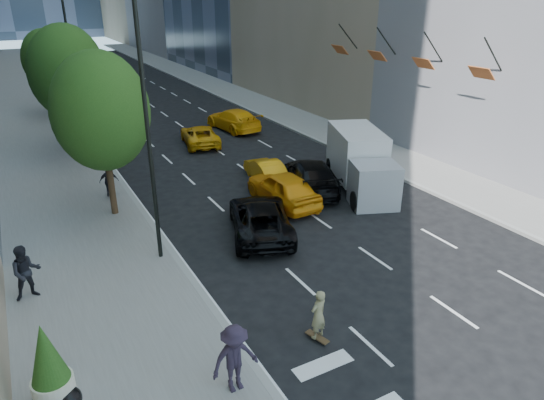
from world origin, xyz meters
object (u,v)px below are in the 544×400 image
skateboarder (318,318)px  black_sedan_lincoln (260,218)px  city_bus (99,112)px  box_truck (361,161)px  planter_shrub (49,368)px  black_sedan_mercedes (311,175)px

skateboarder → black_sedan_lincoln: bearing=-119.5°
skateboarder → city_bus: city_bus is taller
city_bus → box_truck: size_ratio=1.60×
city_bus → planter_shrub: city_bus is taller
black_sedan_mercedes → box_truck: bearing=177.4°
planter_shrub → skateboarder: bearing=-7.5°
black_sedan_lincoln → black_sedan_mercedes: bearing=-125.2°
box_truck → skateboarder: bearing=-112.2°
black_sedan_lincoln → box_truck: size_ratio=0.79×
black_sedan_lincoln → planter_shrub: (-9.00, -6.16, 0.58)m
box_truck → black_sedan_lincoln: bearing=-141.6°
skateboarder → black_sedan_lincoln: size_ratio=0.31×
black_sedan_lincoln → city_bus: bearing=-62.0°
skateboarder → black_sedan_mercedes: skateboarder is taller
skateboarder → city_bus: 27.86m
black_sedan_mercedes → planter_shrub: 16.63m
skateboarder → box_truck: 12.85m
city_bus → black_sedan_mercedes: bearing=-53.0°
skateboarder → planter_shrub: 7.34m
black_sedan_mercedes → planter_shrub: bearing=55.7°
city_bus → black_sedan_lincoln: bearing=-68.6°
city_bus → planter_shrub: (-6.20, -26.88, -0.17)m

